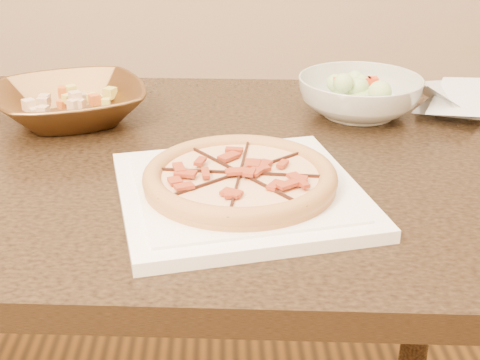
% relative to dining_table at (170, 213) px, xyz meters
% --- Properties ---
extents(dining_table, '(1.36, 0.93, 0.75)m').
position_rel_dining_table_xyz_m(dining_table, '(0.00, 0.00, 0.00)').
color(dining_table, '#362617').
rests_on(dining_table, floor).
extents(plate, '(0.39, 0.39, 0.02)m').
position_rel_dining_table_xyz_m(plate, '(0.11, -0.17, 0.12)').
color(plate, white).
rests_on(plate, dining_table).
extents(pizza, '(0.27, 0.27, 0.03)m').
position_rel_dining_table_xyz_m(pizza, '(0.11, -0.17, 0.14)').
color(pizza, '#C5894A').
rests_on(pizza, plate).
extents(bronze_bowl, '(0.34, 0.34, 0.06)m').
position_rel_dining_table_xyz_m(bronze_bowl, '(-0.18, 0.15, 0.14)').
color(bronze_bowl, brown).
rests_on(bronze_bowl, dining_table).
extents(mixed_dish, '(0.12, 0.12, 0.03)m').
position_rel_dining_table_xyz_m(mixed_dish, '(-0.18, 0.15, 0.19)').
color(mixed_dish, tan).
rests_on(mixed_dish, bronze_bowl).
extents(salad_bowl, '(0.28, 0.28, 0.07)m').
position_rel_dining_table_xyz_m(salad_bowl, '(0.35, 0.17, 0.15)').
color(salad_bowl, beige).
rests_on(salad_bowl, dining_table).
extents(salad, '(0.09, 0.12, 0.04)m').
position_rel_dining_table_xyz_m(salad, '(0.34, 0.17, 0.20)').
color(salad, '#B2D488').
rests_on(salad, salad_bowl).
extents(cling_film, '(0.19, 0.16, 0.05)m').
position_rel_dining_table_xyz_m(cling_film, '(0.52, 0.15, 0.14)').
color(cling_film, silver).
rests_on(cling_film, dining_table).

